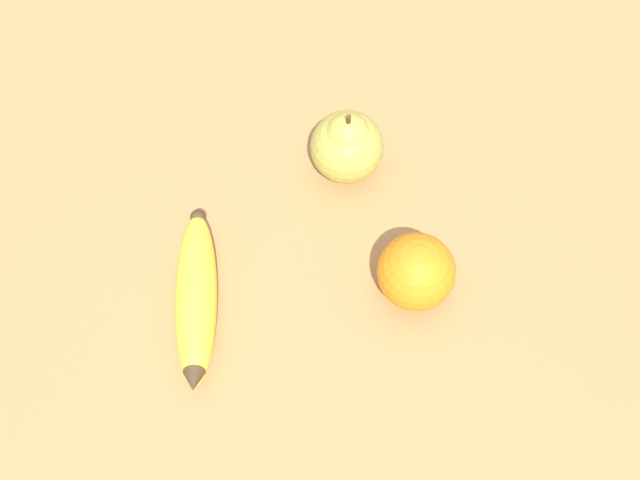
% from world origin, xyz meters
% --- Properties ---
extents(ground_plane, '(3.00, 3.00, 0.00)m').
position_xyz_m(ground_plane, '(0.00, 0.00, 0.00)').
color(ground_plane, '#A87A47').
extents(banana, '(0.05, 0.21, 0.04)m').
position_xyz_m(banana, '(-0.04, -0.13, 0.02)').
color(banana, yellow).
rests_on(banana, ground_plane).
extents(orange, '(0.08, 0.08, 0.08)m').
position_xyz_m(orange, '(0.19, -0.11, 0.04)').
color(orange, orange).
rests_on(orange, ground_plane).
extents(pear, '(0.08, 0.08, 0.10)m').
position_xyz_m(pear, '(0.12, 0.04, 0.05)').
color(pear, '#B7AD47').
rests_on(pear, ground_plane).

